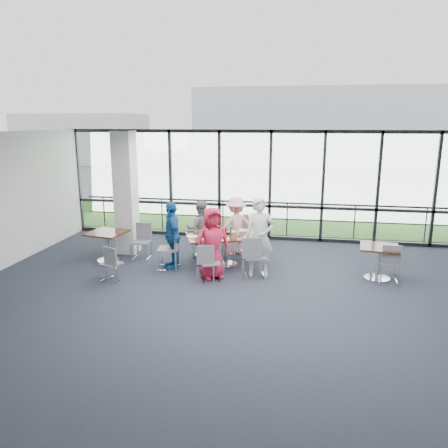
% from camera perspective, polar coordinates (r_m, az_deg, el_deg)
% --- Properties ---
extents(floor, '(12.00, 10.00, 0.02)m').
position_cam_1_polar(floor, '(8.41, 3.04, -10.92)').
color(floor, '#20262F').
rests_on(floor, ground).
extents(ceiling, '(12.00, 10.00, 0.04)m').
position_cam_1_polar(ceiling, '(7.67, 3.34, 11.50)').
color(ceiling, white).
rests_on(ceiling, ground).
extents(wall_front, '(12.00, 0.10, 3.20)m').
position_cam_1_polar(wall_front, '(3.34, -8.52, -20.45)').
color(wall_front, silver).
rests_on(wall_front, ground).
extents(curtain_wall_back, '(12.00, 0.10, 3.20)m').
position_cam_1_polar(curtain_wall_back, '(12.78, 6.04, 4.98)').
color(curtain_wall_back, white).
rests_on(curtain_wall_back, ground).
extents(structural_column, '(0.50, 0.50, 3.20)m').
position_cam_1_polar(structural_column, '(11.69, -12.69, 3.95)').
color(structural_column, silver).
rests_on(structural_column, ground).
extents(apron, '(80.00, 70.00, 0.02)m').
position_cam_1_polar(apron, '(17.97, 7.17, 2.14)').
color(apron, gray).
rests_on(apron, ground).
extents(grass_strip, '(80.00, 5.00, 0.01)m').
position_cam_1_polar(grass_strip, '(16.01, 6.74, 0.88)').
color(grass_strip, '#215219').
rests_on(grass_strip, ground).
extents(hangar_main, '(24.00, 10.00, 6.00)m').
position_cam_1_polar(hangar_main, '(39.73, 15.14, 12.28)').
color(hangar_main, silver).
rests_on(hangar_main, ground).
extents(hangar_aux, '(10.00, 6.00, 4.00)m').
position_cam_1_polar(hangar_aux, '(40.36, -17.95, 10.68)').
color(hangar_aux, silver).
rests_on(hangar_aux, ground).
extents(guard_rail, '(12.00, 0.06, 0.06)m').
position_cam_1_polar(guard_rail, '(13.57, 6.12, 0.74)').
color(guard_rail, '#2D2D33').
rests_on(guard_rail, ground).
extents(main_table, '(2.12, 1.64, 0.75)m').
position_cam_1_polar(main_table, '(10.56, 0.29, -2.16)').
color(main_table, '#35170E').
rests_on(main_table, ground).
extents(side_table_left, '(1.01, 1.01, 0.75)m').
position_cam_1_polar(side_table_left, '(11.26, -15.04, -1.56)').
color(side_table_left, '#35170E').
rests_on(side_table_left, ground).
extents(side_table_right, '(0.90, 0.90, 0.75)m').
position_cam_1_polar(side_table_right, '(10.23, 19.59, -3.45)').
color(side_table_right, '#35170E').
rests_on(side_table_right, ground).
extents(diner_near_left, '(0.94, 0.85, 1.61)m').
position_cam_1_polar(diner_near_left, '(9.68, -1.52, -2.49)').
color(diner_near_left, '#BE1C3B').
rests_on(diner_near_left, ground).
extents(diner_near_right, '(0.73, 0.58, 1.80)m').
position_cam_1_polar(diner_near_right, '(9.82, 4.67, -1.71)').
color(diner_near_right, silver).
rests_on(diner_near_right, ground).
extents(diner_far_left, '(0.82, 0.62, 1.49)m').
position_cam_1_polar(diner_far_left, '(11.16, -3.12, -0.66)').
color(diner_far_left, slate).
rests_on(diner_far_left, ground).
extents(diner_far_right, '(1.11, 0.94, 1.52)m').
position_cam_1_polar(diner_far_right, '(11.40, 1.56, -0.26)').
color(diner_far_right, pink).
rests_on(diner_far_right, ground).
extents(diner_end, '(0.90, 1.08, 1.62)m').
position_cam_1_polar(diner_end, '(10.36, -6.81, -1.47)').
color(diner_end, '#17508E').
rests_on(diner_end, ground).
extents(chair_main_nl, '(0.53, 0.53, 0.83)m').
position_cam_1_polar(chair_main_nl, '(9.59, -1.79, -5.09)').
color(chair_main_nl, slate).
rests_on(chair_main_nl, ground).
extents(chair_main_nr, '(0.55, 0.55, 0.94)m').
position_cam_1_polar(chair_main_nr, '(9.83, 4.09, -4.30)').
color(chair_main_nr, slate).
rests_on(chair_main_nr, ground).
extents(chair_main_fl, '(0.49, 0.49, 0.87)m').
position_cam_1_polar(chair_main_fl, '(11.40, -2.73, -1.96)').
color(chair_main_fl, slate).
rests_on(chair_main_fl, ground).
extents(chair_main_fr, '(0.66, 0.66, 0.97)m').
position_cam_1_polar(chair_main_fr, '(11.60, 1.47, -1.44)').
color(chair_main_fr, slate).
rests_on(chair_main_fr, ground).
extents(chair_main_end, '(0.54, 0.54, 0.98)m').
position_cam_1_polar(chair_main_end, '(10.41, -7.28, -3.25)').
color(chair_main_end, slate).
rests_on(chair_main_end, ground).
extents(chair_spare_la, '(0.51, 0.51, 0.79)m').
position_cam_1_polar(chair_spare_la, '(9.89, -14.54, -5.05)').
color(chair_spare_la, slate).
rests_on(chair_spare_la, ground).
extents(chair_spare_lb, '(0.44, 0.44, 0.87)m').
position_cam_1_polar(chair_spare_lb, '(11.30, -10.76, -2.32)').
color(chair_spare_lb, slate).
rests_on(chair_spare_lb, ground).
extents(chair_spare_r, '(0.42, 0.42, 0.85)m').
position_cam_1_polar(chair_spare_r, '(10.19, 20.76, -4.77)').
color(chair_spare_r, slate).
rests_on(chair_spare_r, ground).
extents(plate_nl, '(0.27, 0.27, 0.01)m').
position_cam_1_polar(plate_nl, '(10.16, -2.16, -2.00)').
color(plate_nl, white).
rests_on(plate_nl, main_table).
extents(plate_nr, '(0.26, 0.26, 0.01)m').
position_cam_1_polar(plate_nr, '(10.35, 3.37, -1.72)').
color(plate_nr, white).
rests_on(plate_nr, main_table).
extents(plate_fl, '(0.25, 0.25, 0.01)m').
position_cam_1_polar(plate_fl, '(10.71, -2.59, -1.20)').
color(plate_fl, white).
rests_on(plate_fl, main_table).
extents(plate_fr, '(0.26, 0.26, 0.01)m').
position_cam_1_polar(plate_fr, '(10.98, 2.39, -0.83)').
color(plate_fr, white).
rests_on(plate_fr, main_table).
extents(plate_end, '(0.27, 0.27, 0.01)m').
position_cam_1_polar(plate_end, '(10.42, -4.19, -1.63)').
color(plate_end, white).
rests_on(plate_end, main_table).
extents(tumbler_a, '(0.07, 0.07, 0.14)m').
position_cam_1_polar(tumbler_a, '(10.28, -1.03, -1.45)').
color(tumbler_a, white).
rests_on(tumbler_a, main_table).
extents(tumbler_b, '(0.07, 0.07, 0.14)m').
position_cam_1_polar(tumbler_b, '(10.40, 1.91, -1.26)').
color(tumbler_b, white).
rests_on(tumbler_b, main_table).
extents(tumbler_c, '(0.07, 0.07, 0.14)m').
position_cam_1_polar(tumbler_c, '(10.79, 0.16, -0.73)').
color(tumbler_c, white).
rests_on(tumbler_c, main_table).
extents(tumbler_d, '(0.07, 0.07, 0.13)m').
position_cam_1_polar(tumbler_d, '(10.28, -3.13, -1.49)').
color(tumbler_d, white).
rests_on(tumbler_d, main_table).
extents(menu_a, '(0.36, 0.36, 0.00)m').
position_cam_1_polar(menu_a, '(10.10, -0.28, -2.11)').
color(menu_a, beige).
rests_on(menu_a, main_table).
extents(menu_b, '(0.34, 0.28, 0.00)m').
position_cam_1_polar(menu_b, '(10.48, 4.67, -1.58)').
color(menu_b, beige).
rests_on(menu_b, main_table).
extents(menu_c, '(0.37, 0.38, 0.00)m').
position_cam_1_polar(menu_c, '(10.86, 0.99, -1.00)').
color(menu_c, beige).
rests_on(menu_c, main_table).
extents(condiment_caddy, '(0.10, 0.07, 0.04)m').
position_cam_1_polar(condiment_caddy, '(10.63, 0.60, -1.23)').
color(condiment_caddy, black).
rests_on(condiment_caddy, main_table).
extents(ketchup_bottle, '(0.06, 0.06, 0.18)m').
position_cam_1_polar(ketchup_bottle, '(10.55, 0.24, -0.94)').
color(ketchup_bottle, '#AE021D').
rests_on(ketchup_bottle, main_table).
extents(green_bottle, '(0.05, 0.05, 0.20)m').
position_cam_1_polar(green_bottle, '(10.59, 0.87, -0.84)').
color(green_bottle, '#1B6632').
rests_on(green_bottle, main_table).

